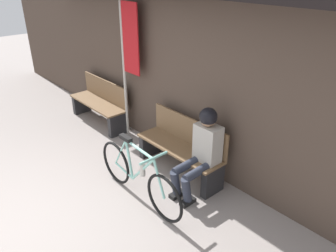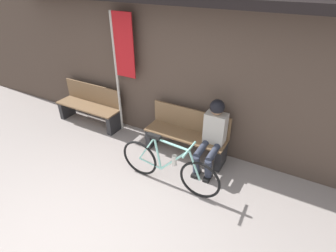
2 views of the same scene
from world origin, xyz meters
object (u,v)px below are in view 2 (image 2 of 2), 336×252
(bicycle, at_px, (168,166))
(banner_pole, at_px, (121,58))
(person_seated, at_px, (213,132))
(park_bench_near, at_px, (186,135))
(park_bench_far, at_px, (90,107))

(bicycle, bearing_deg, banner_pole, 146.85)
(person_seated, height_order, banner_pole, banner_pole)
(park_bench_near, xyz_separation_m, person_seated, (0.50, -0.12, 0.30))
(person_seated, bearing_deg, banner_pole, 172.86)
(bicycle, height_order, banner_pole, banner_pole)
(person_seated, bearing_deg, park_bench_far, 177.55)
(park_bench_near, distance_m, park_bench_far, 2.24)
(park_bench_far, bearing_deg, person_seated, -2.45)
(bicycle, xyz_separation_m, park_bench_far, (-2.35, 0.86, 0.02))
(park_bench_near, xyz_separation_m, bicycle, (0.11, -0.86, -0.02))
(person_seated, bearing_deg, bicycle, -117.91)
(bicycle, relative_size, person_seated, 1.38)
(park_bench_far, bearing_deg, park_bench_near, -0.00)
(park_bench_near, bearing_deg, person_seated, -13.14)
(bicycle, distance_m, park_bench_far, 2.50)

